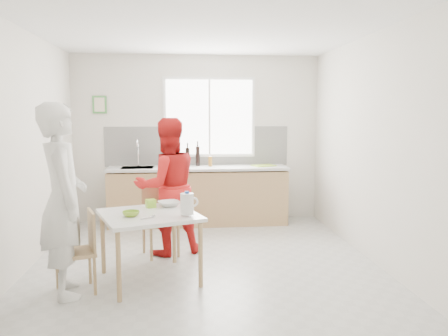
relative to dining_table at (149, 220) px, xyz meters
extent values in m
plane|color=#B7B7B2|center=(0.60, 0.42, -0.64)|extent=(4.50, 4.50, 0.00)
plane|color=silver|center=(0.60, 2.67, 0.71)|extent=(4.00, 0.00, 4.00)
plane|color=silver|center=(0.60, -1.83, 0.71)|extent=(4.00, 0.00, 4.00)
plane|color=silver|center=(-1.40, 0.42, 0.71)|extent=(0.00, 4.50, 4.50)
plane|color=silver|center=(2.60, 0.42, 0.71)|extent=(0.00, 4.50, 4.50)
plane|color=white|center=(0.60, 0.42, 2.06)|extent=(4.50, 4.50, 0.00)
cube|color=white|center=(0.80, 2.65, 1.06)|extent=(1.50, 0.03, 1.30)
cube|color=white|center=(0.80, 2.63, 1.06)|extent=(1.40, 0.02, 1.20)
cube|color=white|center=(0.80, 2.63, 1.06)|extent=(0.03, 0.03, 1.20)
cube|color=white|center=(0.60, 2.66, 0.58)|extent=(3.00, 0.02, 0.65)
cube|color=#479644|center=(-0.95, 2.65, 1.26)|extent=(0.22, 0.02, 0.28)
cube|color=beige|center=(-0.95, 2.64, 1.26)|extent=(0.16, 0.01, 0.22)
cube|color=tan|center=(0.60, 2.37, -0.21)|extent=(2.80, 0.60, 0.86)
cube|color=#3F3326|center=(0.60, 2.37, -0.59)|extent=(2.80, 0.54, 0.10)
cube|color=silver|center=(0.60, 2.37, 0.26)|extent=(2.84, 0.64, 0.04)
cube|color=#A5A5AA|center=(-0.35, 2.37, 0.26)|extent=(0.50, 0.40, 0.03)
cylinder|color=silver|center=(-0.35, 2.53, 0.46)|extent=(0.02, 0.02, 0.36)
torus|color=silver|center=(-0.35, 2.46, 0.64)|extent=(0.02, 0.18, 0.18)
cube|color=white|center=(0.00, 0.00, 0.06)|extent=(1.19, 1.19, 0.04)
cylinder|color=tan|center=(-0.25, -0.53, -0.31)|extent=(0.05, 0.05, 0.66)
cylinder|color=tan|center=(-0.53, 0.25, -0.31)|extent=(0.05, 0.05, 0.66)
cylinder|color=tan|center=(0.53, -0.25, -0.31)|extent=(0.05, 0.05, 0.66)
cylinder|color=tan|center=(0.25, 0.53, -0.31)|extent=(0.05, 0.05, 0.66)
cube|color=tan|center=(-0.71, -0.25, -0.25)|extent=(0.47, 0.47, 0.04)
cube|color=tan|center=(-0.55, -0.20, -0.04)|extent=(0.14, 0.34, 0.39)
cylinder|color=tan|center=(-0.91, -0.16, -0.46)|extent=(0.03, 0.03, 0.38)
cylinder|color=tan|center=(-0.80, -0.46, -0.46)|extent=(0.03, 0.03, 0.38)
cylinder|color=tan|center=(-0.61, -0.05, -0.46)|extent=(0.03, 0.03, 0.38)
cylinder|color=tan|center=(-0.50, -0.35, -0.46)|extent=(0.03, 0.03, 0.38)
cube|color=tan|center=(0.08, 0.82, -0.22)|extent=(0.51, 0.51, 0.04)
cube|color=tan|center=(0.01, 0.99, 0.01)|extent=(0.37, 0.15, 0.42)
cylinder|color=tan|center=(-0.03, 0.61, -0.44)|extent=(0.03, 0.03, 0.41)
cylinder|color=tan|center=(0.29, 0.72, -0.44)|extent=(0.03, 0.03, 0.41)
cylinder|color=tan|center=(-0.14, 0.93, -0.44)|extent=(0.03, 0.03, 0.41)
cylinder|color=tan|center=(0.18, 1.04, -0.44)|extent=(0.03, 0.03, 0.41)
imported|color=white|center=(-0.79, -0.28, 0.29)|extent=(0.65, 0.79, 1.86)
imported|color=red|center=(0.17, 0.90, 0.21)|extent=(1.00, 0.89, 1.70)
imported|color=#88B82A|center=(-0.17, -0.11, 0.10)|extent=(0.22, 0.22, 0.05)
imported|color=white|center=(0.20, 0.34, 0.10)|extent=(0.30, 0.30, 0.06)
cylinder|color=white|center=(0.40, -0.16, 0.20)|extent=(0.13, 0.13, 0.22)
cylinder|color=blue|center=(0.40, -0.16, 0.32)|extent=(0.04, 0.04, 0.03)
torus|color=white|center=(0.46, -0.16, 0.22)|extent=(0.10, 0.05, 0.10)
cube|color=#94D330|center=(0.00, 0.30, 0.12)|extent=(0.13, 0.13, 0.09)
cylinder|color=#A5A5AA|center=(0.00, -0.23, 0.08)|extent=(0.13, 0.11, 0.01)
cube|color=#A1CE2F|center=(1.66, 2.38, 0.28)|extent=(0.42, 0.36, 0.01)
cylinder|color=black|center=(0.60, 2.50, 0.44)|extent=(0.07, 0.07, 0.32)
cylinder|color=black|center=(0.44, 2.46, 0.43)|extent=(0.07, 0.07, 0.30)
cylinder|color=#996421|center=(0.80, 2.40, 0.36)|extent=(0.06, 0.06, 0.16)
imported|color=#999999|center=(0.06, 2.44, 0.37)|extent=(0.10, 0.10, 0.18)
camera|label=1|loc=(0.35, -4.51, 1.10)|focal=35.00mm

